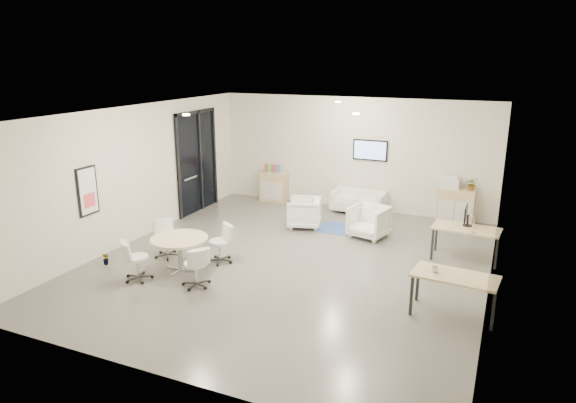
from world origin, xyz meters
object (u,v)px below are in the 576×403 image
(sideboard_right, at_px, (455,206))
(round_table, at_px, (179,242))
(armchair_right, at_px, (369,220))
(sideboard_left, at_px, (274,187))
(loveseat, at_px, (359,202))
(armchair_left, at_px, (304,211))
(desk_rear, at_px, (466,231))
(desk_front, at_px, (455,279))

(sideboard_right, bearing_deg, round_table, -130.88)
(armchair_right, bearing_deg, sideboard_right, 61.15)
(armchair_right, xyz_separation_m, round_table, (-3.03, -3.56, 0.20))
(sideboard_left, xyz_separation_m, sideboard_right, (5.33, -0.02, 0.01))
(loveseat, distance_m, round_table, 5.91)
(armchair_left, relative_size, desk_rear, 0.58)
(armchair_left, height_order, armchair_right, armchair_right)
(armchair_right, bearing_deg, armchair_left, -170.10)
(sideboard_left, relative_size, armchair_left, 1.08)
(loveseat, height_order, armchair_right, armchair_right)
(desk_rear, xyz_separation_m, round_table, (-5.32, -2.98, -0.02))
(desk_rear, relative_size, round_table, 1.23)
(sideboard_left, bearing_deg, armchair_right, -30.07)
(loveseat, xyz_separation_m, round_table, (-2.22, -5.46, 0.33))
(desk_rear, bearing_deg, loveseat, 146.19)
(loveseat, relative_size, desk_rear, 1.03)
(armchair_left, bearing_deg, desk_rear, 64.59)
(armchair_right, relative_size, desk_rear, 0.60)
(sideboard_left, height_order, armchair_left, sideboard_left)
(sideboard_right, relative_size, loveseat, 0.62)
(sideboard_right, xyz_separation_m, armchair_right, (-1.80, -2.02, -0.03))
(sideboard_left, bearing_deg, loveseat, -2.86)
(sideboard_right, height_order, armchair_left, sideboard_right)
(desk_rear, bearing_deg, desk_front, -83.88)
(armchair_left, bearing_deg, sideboard_left, -153.71)
(desk_rear, distance_m, round_table, 6.10)
(loveseat, distance_m, desk_rear, 3.98)
(sideboard_left, bearing_deg, armchair_left, -47.64)
(sideboard_left, xyz_separation_m, round_table, (0.50, -5.60, 0.18))
(armchair_right, bearing_deg, desk_rear, -1.13)
(desk_rear, relative_size, desk_front, 0.99)
(round_table, bearing_deg, loveseat, 67.85)
(sideboard_left, distance_m, desk_front, 7.92)
(loveseat, distance_m, armchair_left, 2.05)
(armchair_left, distance_m, desk_front, 5.31)
(sideboard_left, relative_size, desk_rear, 0.63)
(loveseat, distance_m, desk_front, 6.07)
(sideboard_right, xyz_separation_m, armchair_left, (-3.55, -1.93, -0.04))
(sideboard_left, xyz_separation_m, loveseat, (2.72, -0.14, -0.15))
(armchair_left, relative_size, round_table, 0.72)
(sideboard_left, xyz_separation_m, desk_front, (5.87, -5.31, 0.21))
(armchair_right, distance_m, round_table, 4.67)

